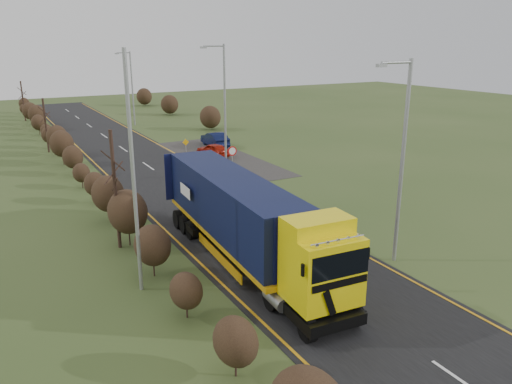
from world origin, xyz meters
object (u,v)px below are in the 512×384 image
at_px(lorry, 244,217).
at_px(streetlight_near, 401,155).
at_px(car_blue_sedan, 215,139).
at_px(speed_sign, 232,156).
at_px(car_red_hatchback, 213,150).

xyz_separation_m(lorry, streetlight_near, (6.38, -3.14, 2.85)).
height_order(car_blue_sedan, speed_sign, speed_sign).
bearing_deg(car_blue_sedan, streetlight_near, 84.78).
xyz_separation_m(streetlight_near, speed_sign, (-0.23, 16.62, -3.32)).
xyz_separation_m(car_red_hatchback, streetlight_near, (-1.85, -24.74, 4.58)).
xyz_separation_m(lorry, car_blue_sedan, (10.26, 25.62, -1.62)).
height_order(streetlight_near, speed_sign, streetlight_near).
bearing_deg(streetlight_near, car_red_hatchback, 85.72).
bearing_deg(speed_sign, lorry, -114.50).
bearing_deg(car_red_hatchback, lorry, 52.76).
height_order(lorry, car_red_hatchback, lorry).
relative_size(streetlight_near, speed_sign, 3.60).
bearing_deg(car_red_hatchback, speed_sign, 59.22).
relative_size(car_red_hatchback, car_blue_sedan, 0.81).
bearing_deg(streetlight_near, speed_sign, 90.80).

